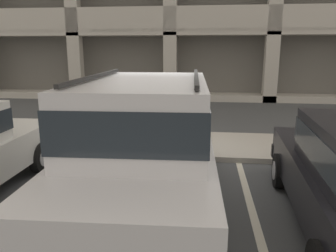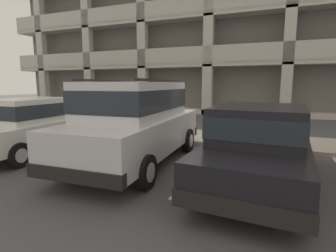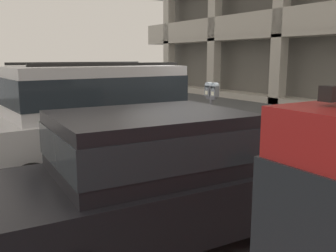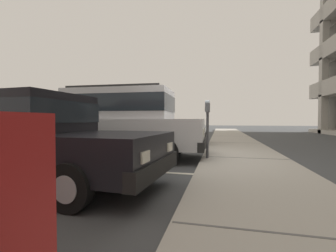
{
  "view_description": "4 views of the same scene",
  "coord_description": "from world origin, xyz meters",
  "px_view_note": "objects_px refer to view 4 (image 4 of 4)",
  "views": [
    {
      "loc": [
        0.81,
        -6.56,
        2.37
      ],
      "look_at": [
        0.12,
        -0.59,
        0.96
      ],
      "focal_mm": 35.0,
      "sensor_mm": 36.0,
      "label": 1
    },
    {
      "loc": [
        3.04,
        -7.67,
        1.93
      ],
      "look_at": [
        0.22,
        -0.63,
        0.71
      ],
      "focal_mm": 28.0,
      "sensor_mm": 36.0,
      "label": 2
    },
    {
      "loc": [
        6.28,
        -4.65,
        2.12
      ],
      "look_at": [
        -0.01,
        -0.6,
        0.74
      ],
      "focal_mm": 40.0,
      "sensor_mm": 36.0,
      "label": 3
    },
    {
      "loc": [
        6.09,
        0.66,
        1.11
      ],
      "look_at": [
        0.03,
        -0.74,
        0.94
      ],
      "focal_mm": 24.0,
      "sensor_mm": 36.0,
      "label": 4
    }
  ],
  "objects_px": {
    "dark_hatchback": "(32,136)",
    "parking_meter_near": "(208,115)",
    "silver_suv": "(122,121)",
    "red_sedan": "(150,127)"
  },
  "relations": [
    {
      "from": "silver_suv",
      "to": "parking_meter_near",
      "type": "bearing_deg",
      "value": 82.95
    },
    {
      "from": "red_sedan",
      "to": "parking_meter_near",
      "type": "height_order",
      "value": "parking_meter_near"
    },
    {
      "from": "dark_hatchback",
      "to": "parking_meter_near",
      "type": "relative_size",
      "value": 3.08
    },
    {
      "from": "silver_suv",
      "to": "red_sedan",
      "type": "height_order",
      "value": "silver_suv"
    },
    {
      "from": "dark_hatchback",
      "to": "parking_meter_near",
      "type": "distance_m",
      "value": 3.91
    },
    {
      "from": "red_sedan",
      "to": "dark_hatchback",
      "type": "distance_m",
      "value": 6.05
    },
    {
      "from": "red_sedan",
      "to": "dark_hatchback",
      "type": "relative_size",
      "value": 0.98
    },
    {
      "from": "silver_suv",
      "to": "red_sedan",
      "type": "xyz_separation_m",
      "value": [
        -3.18,
        -0.14,
        -0.27
      ]
    },
    {
      "from": "dark_hatchback",
      "to": "silver_suv",
      "type": "bearing_deg",
      "value": 176.53
    },
    {
      "from": "silver_suv",
      "to": "red_sedan",
      "type": "bearing_deg",
      "value": -179.67
    }
  ]
}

